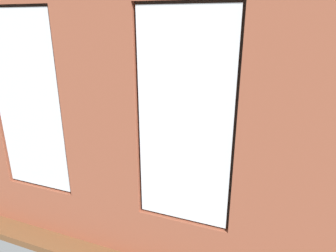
{
  "coord_description": "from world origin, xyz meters",
  "views": [
    {
      "loc": [
        -1.82,
        5.02,
        2.71
      ],
      "look_at": [
        -0.04,
        0.4,
        0.97
      ],
      "focal_mm": 32.0,
      "sensor_mm": 36.0,
      "label": 1
    }
  ],
  "objects": [
    {
      "name": "tv_flatscreen",
      "position": [
        2.71,
        0.46,
        0.94
      ],
      "size": [
        1.18,
        0.2,
        0.78
      ],
      "color": "black",
      "rests_on": "media_console"
    },
    {
      "name": "brick_wall_with_windows",
      "position": [
        0.0,
        2.36,
        1.75
      ],
      "size": [
        6.12,
        0.3,
        3.54
      ],
      "color": "#9E5138",
      "rests_on": "ground_plane"
    },
    {
      "name": "remote_black",
      "position": [
        0.33,
        0.09,
        0.45
      ],
      "size": [
        0.18,
        0.1,
        0.02
      ],
      "primitive_type": "cube",
      "rotation": [
        0.0,
        0.0,
        1.24
      ],
      "color": "black",
      "rests_on": "coffee_table"
    },
    {
      "name": "couch_by_window",
      "position": [
        0.88,
        1.71,
        0.33
      ],
      "size": [
        1.97,
        0.87,
        0.8
      ],
      "color": "black",
      "rests_on": "ground_plane"
    },
    {
      "name": "couch_left",
      "position": [
        -2.36,
        0.04,
        0.33
      ],
      "size": [
        0.94,
        1.98,
        0.8
      ],
      "rotation": [
        0.0,
        0.0,
        1.61
      ],
      "color": "black",
      "rests_on": "ground_plane"
    },
    {
      "name": "potted_plant_between_couches",
      "position": [
        -0.55,
        1.67,
        0.85
      ],
      "size": [
        0.82,
        0.74,
        1.29
      ],
      "color": "beige",
      "rests_on": "ground_plane"
    },
    {
      "name": "potted_plant_beside_window_right",
      "position": [
        2.13,
        1.81,
        0.51
      ],
      "size": [
        0.79,
        0.68,
        1.09
      ],
      "color": "beige",
      "rests_on": "ground_plane"
    },
    {
      "name": "potted_plant_corner_near_left",
      "position": [
        -2.5,
        -1.74,
        0.54
      ],
      "size": [
        1.1,
        1.14,
        1.12
      ],
      "color": "beige",
      "rests_on": "ground_plane"
    },
    {
      "name": "media_console",
      "position": [
        2.71,
        0.46,
        0.27
      ],
      "size": [
        1.25,
        0.42,
        0.54
      ],
      "primitive_type": "cube",
      "color": "black",
      "rests_on": "ground_plane"
    },
    {
      "name": "ground_plane",
      "position": [
        0.0,
        0.0,
        -0.05
      ],
      "size": [
        6.72,
        5.48,
        0.1
      ],
      "primitive_type": "cube",
      "color": "brown"
    },
    {
      "name": "potted_plant_mid_room_small",
      "position": [
        -0.97,
        -0.76,
        0.29
      ],
      "size": [
        0.25,
        0.25,
        0.45
      ],
      "color": "brown",
      "rests_on": "ground_plane"
    },
    {
      "name": "cup_ceramic",
      "position": [
        0.06,
        -0.14,
        0.48
      ],
      "size": [
        0.08,
        0.08,
        0.09
      ],
      "primitive_type": "cylinder",
      "color": "#33567F",
      "rests_on": "coffee_table"
    },
    {
      "name": "remote_silver",
      "position": [
        -0.55,
        -0.18,
        0.45
      ],
      "size": [
        0.17,
        0.06,
        0.02
      ],
      "primitive_type": "cube",
      "rotation": [
        0.0,
        0.0,
        4.77
      ],
      "color": "#B2B2B7",
      "rests_on": "coffee_table"
    },
    {
      "name": "remote_gray",
      "position": [
        -0.25,
        0.09,
        0.45
      ],
      "size": [
        0.18,
        0.09,
        0.02
      ],
      "primitive_type": "cube",
      "rotation": [
        0.0,
        0.0,
        1.84
      ],
      "color": "#59595B",
      "rests_on": "coffee_table"
    },
    {
      "name": "coffee_table",
      "position": [
        -0.13,
        -0.04,
        0.39
      ],
      "size": [
        1.53,
        0.83,
        0.44
      ],
      "color": "olive",
      "rests_on": "ground_plane"
    },
    {
      "name": "white_wall_right",
      "position": [
        3.01,
        0.2,
        1.77
      ],
      "size": [
        0.1,
        4.48,
        3.54
      ],
      "primitive_type": "cube",
      "color": "silver",
      "rests_on": "ground_plane"
    },
    {
      "name": "potted_plant_corner_far_left",
      "position": [
        -2.51,
        1.81,
        0.8
      ],
      "size": [
        0.78,
        0.78,
        1.21
      ],
      "color": "#47423D",
      "rests_on": "ground_plane"
    }
  ]
}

